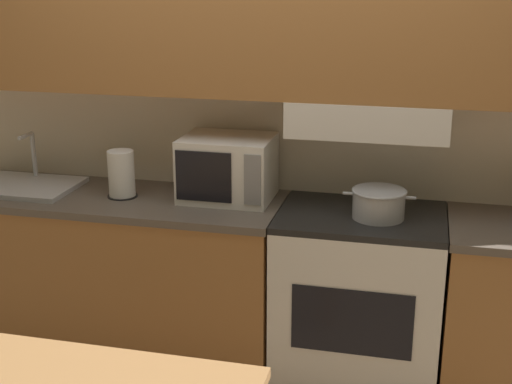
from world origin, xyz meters
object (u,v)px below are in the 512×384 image
Objects in this scene: cooking_pot at (379,203)px; paper_towel_roll at (121,174)px; sink_basin at (21,185)px; microwave at (228,168)px; stove_range at (357,304)px.

paper_towel_roll is at bearing 178.84° from cooking_pot.
paper_towel_roll is at bearing -0.74° from sink_basin.
microwave reaches higher than sink_basin.
cooking_pot is 1.41× the size of paper_towel_roll.
microwave is (-0.65, 0.09, 0.60)m from stove_range.
microwave is at bearing 172.47° from stove_range.
paper_towel_roll is (0.55, -0.01, 0.10)m from sink_basin.
sink_basin is at bearing -179.98° from stove_range.
sink_basin is at bearing 178.97° from cooking_pot.
microwave reaches higher than paper_towel_roll.
microwave is 0.77× the size of sink_basin.
microwave reaches higher than cooking_pot.
sink_basin reaches higher than stove_range.
stove_range is 1.29m from paper_towel_roll.
stove_range is 2.11× the size of microwave.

